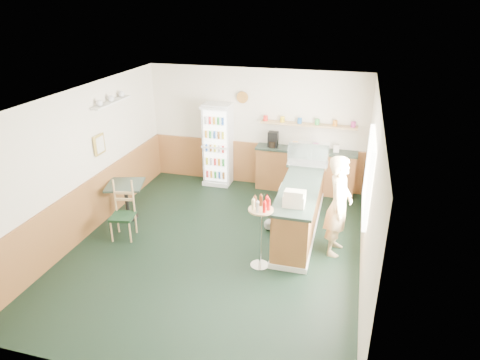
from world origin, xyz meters
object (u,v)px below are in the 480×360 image
(drinks_fridge, at_px, (218,145))
(display_case, at_px, (308,155))
(cash_register, at_px, (294,199))
(shopkeeper, at_px, (338,206))
(condiment_stand, at_px, (261,223))
(cafe_chair, at_px, (124,208))
(cafe_table, at_px, (126,194))

(drinks_fridge, height_order, display_case, drinks_fridge)
(cash_register, distance_m, shopkeeper, 0.82)
(shopkeeper, bearing_deg, display_case, 32.67)
(drinks_fridge, bearing_deg, condiment_stand, -60.97)
(condiment_stand, xyz_separation_m, cafe_chair, (-2.63, 0.33, -0.25))
(cash_register, relative_size, cafe_table, 0.43)
(display_case, relative_size, condiment_stand, 0.64)
(cash_register, xyz_separation_m, condiment_stand, (-0.47, -0.41, -0.29))
(drinks_fridge, bearing_deg, shopkeeper, -38.74)
(drinks_fridge, height_order, cafe_table, drinks_fridge)
(display_case, relative_size, cafe_chair, 0.73)
(cafe_chair, bearing_deg, cafe_table, 105.87)
(cash_register, distance_m, cafe_table, 3.49)
(drinks_fridge, relative_size, cafe_table, 2.25)
(drinks_fridge, relative_size, cash_register, 5.26)
(cash_register, bearing_deg, drinks_fridge, 127.76)
(cash_register, bearing_deg, condiment_stand, -139.78)
(condiment_stand, bearing_deg, display_case, 78.01)
(drinks_fridge, relative_size, shopkeeper, 1.07)
(drinks_fridge, distance_m, shopkeeper, 3.71)
(display_case, bearing_deg, cafe_table, -159.70)
(display_case, relative_size, cafe_table, 0.94)
(drinks_fridge, xyz_separation_m, cafe_table, (-1.21, -2.17, -0.43))
(drinks_fridge, bearing_deg, cafe_chair, -108.03)
(drinks_fridge, height_order, cafe_chair, drinks_fridge)
(cafe_chair, bearing_deg, condiment_stand, -17.80)
(cafe_table, xyz_separation_m, cafe_chair, (0.30, -0.61, 0.04))
(cafe_table, relative_size, cafe_chair, 0.78)
(display_case, bearing_deg, cafe_chair, -148.93)
(drinks_fridge, distance_m, cafe_chair, 2.95)
(shopkeeper, bearing_deg, cafe_chair, 103.10)
(drinks_fridge, distance_m, cash_register, 3.48)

